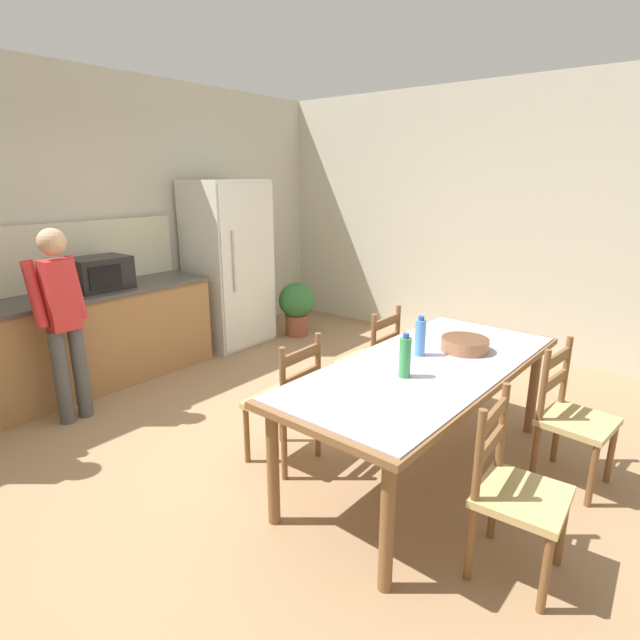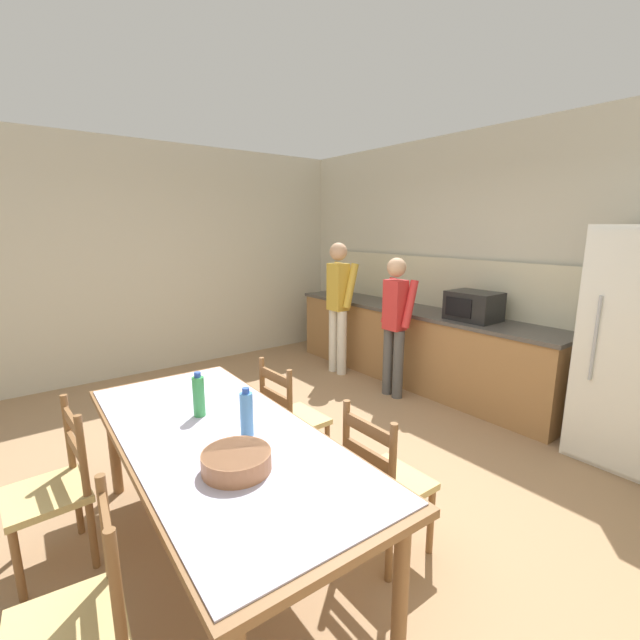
# 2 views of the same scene
# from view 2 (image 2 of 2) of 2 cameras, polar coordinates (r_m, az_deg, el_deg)

# --- Properties ---
(ground_plane) EXTENTS (8.32, 8.32, 0.00)m
(ground_plane) POSITION_cam_2_polar(r_m,az_deg,el_deg) (3.51, -1.71, -19.73)
(ground_plane) COLOR #9E7A56
(wall_back) EXTENTS (6.52, 0.12, 2.90)m
(wall_back) POSITION_cam_2_polar(r_m,az_deg,el_deg) (5.03, 23.70, 6.58)
(wall_back) COLOR beige
(wall_back) RESTS_ON ground
(wall_left) EXTENTS (0.12, 5.20, 2.90)m
(wall_left) POSITION_cam_2_polar(r_m,az_deg,el_deg) (5.95, -20.71, 7.53)
(wall_left) COLOR beige
(wall_left) RESTS_ON ground
(kitchen_counter) EXTENTS (3.62, 0.66, 0.91)m
(kitchen_counter) POSITION_cam_2_polar(r_m,az_deg,el_deg) (5.34, 12.34, -3.27)
(kitchen_counter) COLOR #9E7042
(kitchen_counter) RESTS_ON ground
(counter_splashback) EXTENTS (3.58, 0.03, 0.60)m
(counter_splashback) POSITION_cam_2_polar(r_m,az_deg,el_deg) (5.43, 14.84, 4.95)
(counter_splashback) COLOR beige
(counter_splashback) RESTS_ON kitchen_counter
(microwave) EXTENTS (0.50, 0.39, 0.30)m
(microwave) POSITION_cam_2_polar(r_m,az_deg,el_deg) (4.74, 19.78, 1.77)
(microwave) COLOR black
(microwave) RESTS_ON kitchen_counter
(dining_table) EXTENTS (2.25, 1.02, 0.76)m
(dining_table) POSITION_cam_2_polar(r_m,az_deg,el_deg) (2.49, -13.31, -15.95)
(dining_table) COLOR brown
(dining_table) RESTS_ON ground
(bottle_near_centre) EXTENTS (0.07, 0.07, 0.27)m
(bottle_near_centre) POSITION_cam_2_polar(r_m,az_deg,el_deg) (2.65, -15.87, -9.69)
(bottle_near_centre) COLOR green
(bottle_near_centre) RESTS_ON dining_table
(bottle_off_centre) EXTENTS (0.07, 0.07, 0.27)m
(bottle_off_centre) POSITION_cam_2_polar(r_m,az_deg,el_deg) (2.36, -9.76, -12.20)
(bottle_off_centre) COLOR #4C8ED6
(bottle_off_centre) RESTS_ON dining_table
(serving_bowl) EXTENTS (0.32, 0.32, 0.09)m
(serving_bowl) POSITION_cam_2_polar(r_m,az_deg,el_deg) (2.10, -11.07, -17.83)
(serving_bowl) COLOR #9E6642
(serving_bowl) RESTS_ON dining_table
(chair_side_far_left) EXTENTS (0.43, 0.41, 0.91)m
(chair_side_far_left) POSITION_cam_2_polar(r_m,az_deg,el_deg) (3.31, -3.91, -13.08)
(chair_side_far_left) COLOR brown
(chair_side_far_left) RESTS_ON ground
(chair_side_near_right) EXTENTS (0.46, 0.45, 0.91)m
(chair_side_near_right) POSITION_cam_2_polar(r_m,az_deg,el_deg) (2.10, -29.63, -31.95)
(chair_side_near_right) COLOR brown
(chair_side_near_right) RESTS_ON ground
(chair_side_far_right) EXTENTS (0.42, 0.40, 0.91)m
(chair_side_far_right) POSITION_cam_2_polar(r_m,az_deg,el_deg) (2.62, 8.52, -20.60)
(chair_side_far_right) COLOR brown
(chair_side_far_right) RESTS_ON ground
(chair_side_near_left) EXTENTS (0.44, 0.42, 0.91)m
(chair_side_near_left) POSITION_cam_2_polar(r_m,az_deg,el_deg) (2.92, -32.02, -18.71)
(chair_side_near_left) COLOR brown
(chair_side_near_left) RESTS_ON ground
(person_at_sink) EXTENTS (0.42, 0.29, 1.68)m
(person_at_sink) POSITION_cam_2_polar(r_m,az_deg,el_deg) (5.43, 2.49, 2.52)
(person_at_sink) COLOR silver
(person_at_sink) RESTS_ON ground
(person_at_counter) EXTENTS (0.39, 0.27, 1.55)m
(person_at_counter) POSITION_cam_2_polar(r_m,az_deg,el_deg) (4.73, 9.99, -0.01)
(person_at_counter) COLOR #4C4C4C
(person_at_counter) RESTS_ON ground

